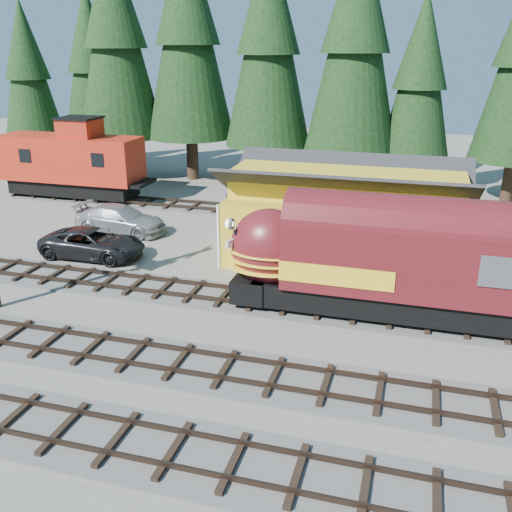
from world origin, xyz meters
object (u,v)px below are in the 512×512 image
(depot, at_px, (345,207))
(locomotive, at_px, (393,266))
(caboose, at_px, (71,162))
(pickup_truck_a, at_px, (93,243))
(pickup_truck_b, at_px, (120,219))

(depot, distance_m, locomotive, 7.15)
(depot, xyz_separation_m, caboose, (-21.30, 7.50, -0.20))
(locomotive, xyz_separation_m, pickup_truck_a, (-16.06, 3.11, -1.61))
(locomotive, height_order, pickup_truck_a, locomotive)
(locomotive, xyz_separation_m, caboose, (-24.22, 14.00, 0.36))
(caboose, xyz_separation_m, pickup_truck_b, (7.48, -6.57, -1.92))
(locomotive, bearing_deg, pickup_truck_a, 169.05)
(depot, relative_size, caboose, 1.19)
(caboose, height_order, pickup_truck_a, caboose)
(caboose, bearing_deg, locomotive, -30.03)
(depot, bearing_deg, pickup_truck_b, 176.15)
(locomotive, xyz_separation_m, pickup_truck_b, (-16.75, 7.43, -1.56))
(caboose, relative_size, pickup_truck_b, 1.86)
(depot, distance_m, caboose, 22.58)
(depot, xyz_separation_m, locomotive, (2.92, -6.50, -0.56))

